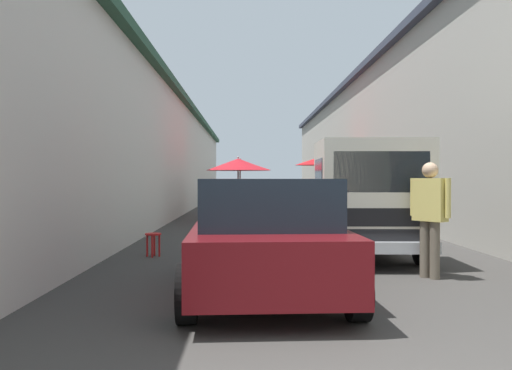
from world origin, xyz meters
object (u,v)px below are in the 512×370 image
Objects in this scene: hatchback_car at (264,235)px; delivery_truck at (363,201)px; plastic_stool at (153,239)px; fruit_stall_mid_lane at (239,173)px; vendor_by_crates at (430,211)px; fruit_stall_far_left at (322,171)px; fruit_stall_near_left at (239,170)px.

delivery_truck reaches higher than hatchback_car.
plastic_stool is (3.11, 1.95, -0.41)m from hatchback_car.
fruit_stall_mid_lane is 10.03m from vendor_by_crates.
delivery_truck is (2.80, -1.88, 0.30)m from hatchback_car.
hatchback_car is 3.39m from delivery_truck.
fruit_stall_far_left is 3.69m from fruit_stall_near_left.
fruit_stall_near_left is 11.00m from delivery_truck.
delivery_truck is at bearing -167.42° from fruit_stall_near_left.
fruit_stall_far_left is 13.95m from vendor_by_crates.
plastic_stool is (-7.43, 1.48, -1.31)m from fruit_stall_mid_lane.
fruit_stall_near_left reaches higher than fruit_stall_mid_lane.
fruit_stall_mid_lane reaches higher than plastic_stool.
fruit_stall_mid_lane is at bearing 16.97° from delivery_truck.
hatchback_car reaches higher than plastic_stool.
fruit_stall_far_left is 1.01× the size of fruit_stall_near_left.
plastic_stool is at bearing 85.32° from delivery_truck.
fruit_stall_near_left is 1.43× the size of vendor_by_crates.
fruit_stall_far_left is 1.45× the size of vendor_by_crates.
fruit_stall_far_left is 5.62× the size of plastic_stool.
fruit_stall_near_left is (-1.38, 3.42, 0.01)m from fruit_stall_far_left.
fruit_stall_far_left is at bearing -37.90° from fruit_stall_mid_lane.
plastic_stool is (0.31, 3.84, -0.71)m from delivery_truck.
delivery_truck is at bearing -163.03° from fruit_stall_mid_lane.
delivery_truck is 2.94× the size of vendor_by_crates.
plastic_stool is at bearing 168.75° from fruit_stall_mid_lane.
fruit_stall_far_left is at bearing -1.91° from vendor_by_crates.
plastic_stool is at bearing 32.14° from hatchback_car.
vendor_by_crates is (0.97, -2.45, 0.25)m from hatchback_car.
fruit_stall_mid_lane is at bearing 16.99° from vendor_by_crates.
fruit_stall_mid_lane is 1.30× the size of vendor_by_crates.
delivery_truck is at bearing 17.08° from vendor_by_crates.
vendor_by_crates is at bearing -115.97° from plastic_stool.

